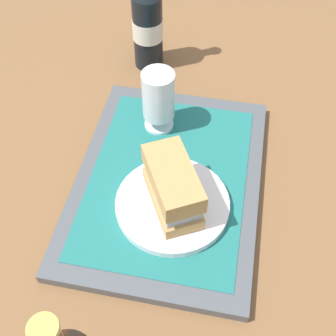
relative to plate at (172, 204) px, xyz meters
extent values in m
plane|color=brown|center=(0.06, 0.02, -0.03)|extent=(3.00, 3.00, 0.00)
cube|color=#4C5156|center=(0.06, 0.02, -0.02)|extent=(0.44, 0.32, 0.02)
cube|color=#1E6B66|center=(0.06, 0.02, -0.01)|extent=(0.38, 0.27, 0.00)
cylinder|color=white|center=(0.00, 0.00, 0.00)|extent=(0.19, 0.19, 0.01)
cube|color=tan|center=(0.00, 0.00, 0.02)|extent=(0.14, 0.12, 0.02)
cube|color=#9EA3A8|center=(0.00, 0.00, 0.04)|extent=(0.13, 0.11, 0.02)
cube|color=silver|center=(0.00, 0.00, 0.05)|extent=(0.12, 0.10, 0.01)
sphere|color=#47932D|center=(0.04, 0.02, 0.06)|extent=(0.04, 0.04, 0.04)
cube|color=tan|center=(0.00, 0.00, 0.07)|extent=(0.14, 0.12, 0.04)
cylinder|color=silver|center=(0.18, 0.06, 0.00)|extent=(0.06, 0.06, 0.01)
cylinder|color=silver|center=(0.18, 0.06, 0.01)|extent=(0.01, 0.01, 0.02)
cylinder|color=silver|center=(0.18, 0.06, 0.07)|extent=(0.06, 0.06, 0.09)
cylinder|color=gold|center=(0.18, 0.06, 0.05)|extent=(0.06, 0.06, 0.06)
cylinder|color=white|center=(0.18, 0.06, 0.09)|extent=(0.05, 0.05, 0.01)
cylinder|color=black|center=(0.39, 0.13, 0.05)|extent=(0.06, 0.06, 0.17)
cylinder|color=silver|center=(0.39, 0.13, 0.06)|extent=(0.07, 0.07, 0.05)
cylinder|color=#BFB74C|center=(-0.30, 0.06, 0.23)|extent=(0.03, 0.03, 0.01)
camera|label=1|loc=(-0.40, -0.07, 0.61)|focal=46.85mm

